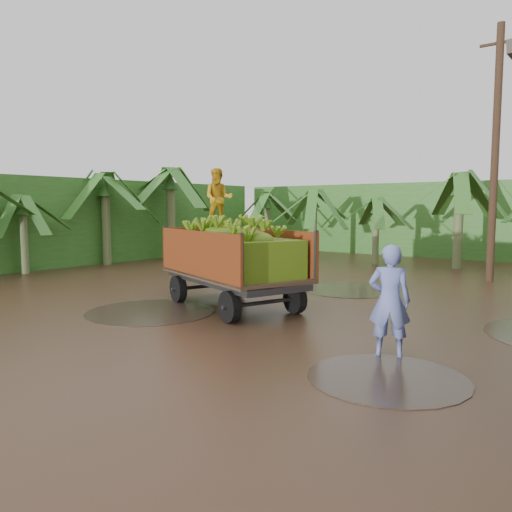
{
  "coord_description": "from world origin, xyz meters",
  "views": [
    {
      "loc": [
        5.65,
        -9.22,
        2.44
      ],
      "look_at": [
        -1.81,
        0.33,
        1.23
      ],
      "focal_mm": 35.0,
      "sensor_mm": 36.0,
      "label": 1
    }
  ],
  "objects": [
    {
      "name": "ground",
      "position": [
        0.0,
        0.0,
        0.0
      ],
      "size": [
        100.0,
        100.0,
        0.0
      ],
      "primitive_type": "plane",
      "color": "black",
      "rests_on": "ground"
    },
    {
      "name": "utility_pole",
      "position": [
        1.76,
        8.11,
        4.11
      ],
      "size": [
        1.2,
        0.24,
        8.12
      ],
      "color": "#47301E",
      "rests_on": "ground"
    },
    {
      "name": "banana_trailer",
      "position": [
        -2.14,
        -0.15,
        1.25
      ],
      "size": [
        5.67,
        3.22,
        3.42
      ],
      "rotation": [
        0.0,
        0.0,
        -0.34
      ],
      "color": "#983D15",
      "rests_on": "ground"
    },
    {
      "name": "hedge_west",
      "position": [
        -14.0,
        4.0,
        1.8
      ],
      "size": [
        3.0,
        18.0,
        3.6
      ],
      "primitive_type": "cube",
      "color": "#2D661E",
      "rests_on": "ground"
    },
    {
      "name": "banana_plants",
      "position": [
        -5.04,
        6.55,
        1.85
      ],
      "size": [
        24.48,
        20.76,
        4.37
      ],
      "color": "#2D661E",
      "rests_on": "ground"
    },
    {
      "name": "hedge_north",
      "position": [
        -2.0,
        16.0,
        1.8
      ],
      "size": [
        22.0,
        3.0,
        3.6
      ],
      "primitive_type": "cube",
      "color": "#2D661E",
      "rests_on": "ground"
    },
    {
      "name": "man_blue",
      "position": [
        2.46,
        -1.62,
        0.92
      ],
      "size": [
        0.79,
        0.66,
        1.84
      ],
      "primitive_type": "imported",
      "rotation": [
        0.0,
        0.0,
        3.54
      ],
      "color": "#6E7EC8",
      "rests_on": "ground"
    }
  ]
}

